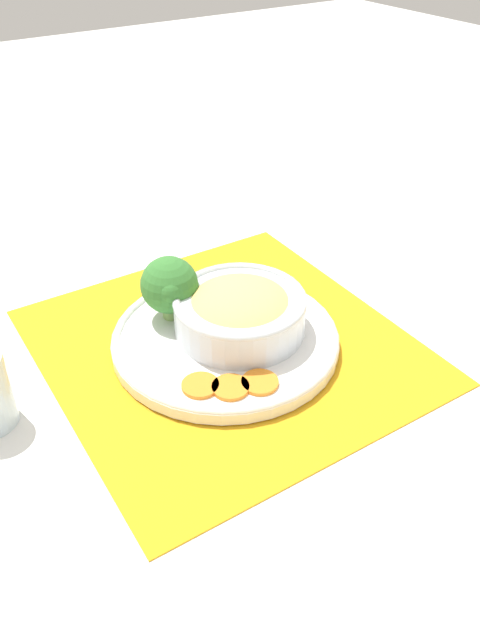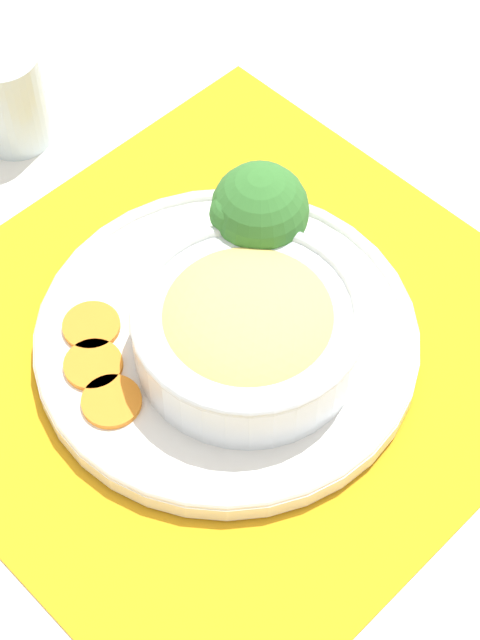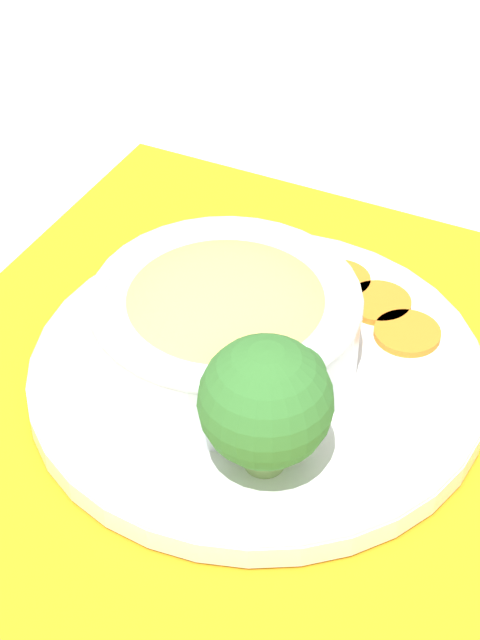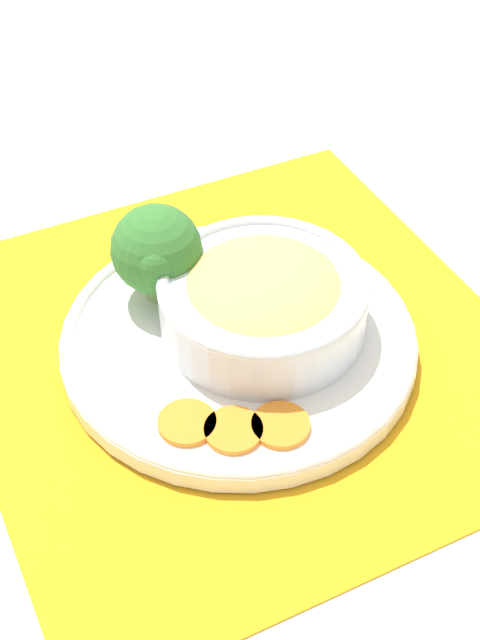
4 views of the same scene
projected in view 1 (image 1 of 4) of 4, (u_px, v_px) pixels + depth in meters
name	position (u px, v px, depth m)	size (l,w,h in m)	color
ground_plane	(226.00, 347.00, 0.85)	(4.00, 4.00, 0.00)	white
placemat	(226.00, 345.00, 0.85)	(0.49, 0.47, 0.00)	orange
plate	(225.00, 338.00, 0.84)	(0.31, 0.31, 0.02)	white
bowl	(241.00, 311.00, 0.83)	(0.18, 0.18, 0.06)	silver
broccoli_floret	(169.00, 285.00, 0.84)	(0.08, 0.08, 0.09)	#84AD5B
carrot_slice_near	(200.00, 385.00, 0.75)	(0.05, 0.05, 0.01)	orange
carrot_slice_middle	(230.00, 387.00, 0.75)	(0.05, 0.05, 0.01)	orange
carrot_slice_far	(260.00, 382.00, 0.76)	(0.05, 0.05, 0.01)	orange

